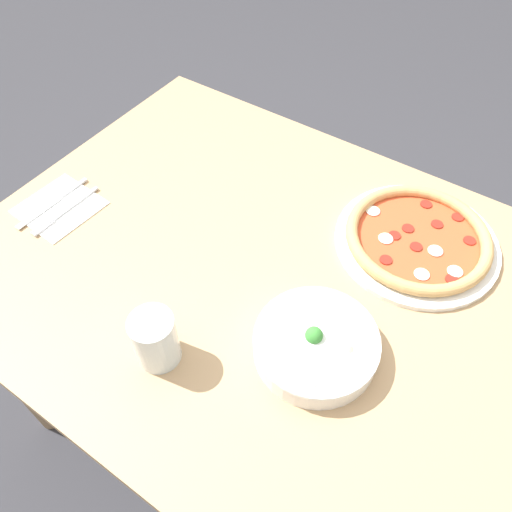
# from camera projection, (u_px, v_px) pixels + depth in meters

# --- Properties ---
(ground_plane) EXTENTS (8.00, 8.00, 0.00)m
(ground_plane) POSITION_uv_depth(u_px,v_px,m) (270.00, 418.00, 1.61)
(ground_plane) COLOR #333338
(dining_table) EXTENTS (1.30, 0.94, 0.76)m
(dining_table) POSITION_uv_depth(u_px,v_px,m) (277.00, 304.00, 1.10)
(dining_table) COLOR tan
(dining_table) RESTS_ON ground_plane
(pizza) EXTENTS (0.35, 0.35, 0.04)m
(pizza) POSITION_uv_depth(u_px,v_px,m) (417.00, 239.00, 1.06)
(pizza) COLOR white
(pizza) RESTS_ON dining_table
(bowl) EXTENTS (0.23, 0.23, 0.07)m
(bowl) POSITION_uv_depth(u_px,v_px,m) (316.00, 344.00, 0.89)
(bowl) COLOR white
(bowl) RESTS_ON dining_table
(napkin) EXTENTS (0.17, 0.17, 0.00)m
(napkin) POSITION_uv_depth(u_px,v_px,m) (59.00, 207.00, 1.14)
(napkin) COLOR white
(napkin) RESTS_ON dining_table
(fork) EXTENTS (0.02, 0.19, 0.00)m
(fork) POSITION_uv_depth(u_px,v_px,m) (67.00, 210.00, 1.13)
(fork) COLOR silver
(fork) RESTS_ON napkin
(knife) EXTENTS (0.02, 0.20, 0.01)m
(knife) POSITION_uv_depth(u_px,v_px,m) (56.00, 201.00, 1.15)
(knife) COLOR silver
(knife) RESTS_ON napkin
(glass) EXTENTS (0.08, 0.08, 0.11)m
(glass) POSITION_uv_depth(u_px,v_px,m) (155.00, 339.00, 0.86)
(glass) COLOR silver
(glass) RESTS_ON dining_table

